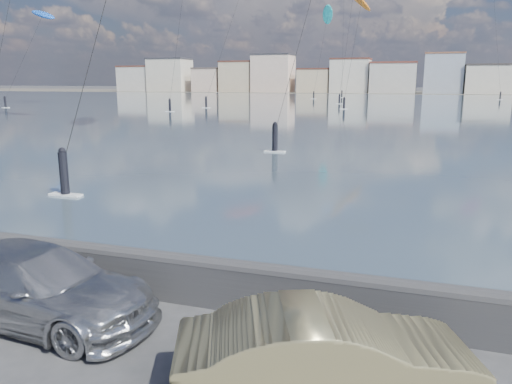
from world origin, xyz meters
TOP-DOWN VIEW (x-y plane):
  - ground at (0.00, 0.00)m, footprint 700.00×700.00m
  - bay_water at (0.00, 91.50)m, footprint 500.00×177.00m
  - far_shore_strip at (0.00, 200.00)m, footprint 500.00×60.00m
  - seawall at (0.00, 2.70)m, footprint 400.00×0.36m
  - far_buildings at (1.31, 186.00)m, footprint 240.79×13.26m
  - car_silver at (-2.52, 1.06)m, footprint 5.15×2.37m
  - car_champagne at (3.33, 0.25)m, footprint 4.66×3.06m
  - kitesurfer_1 at (-65.24, 75.91)m, footprint 9.47×17.13m
  - kitesurfer_8 at (-20.25, 128.39)m, footprint 4.16×13.30m

SIDE VIEW (x-z plane):
  - ground at x=0.00m, z-range 0.00..0.00m
  - bay_water at x=0.00m, z-range 0.01..0.01m
  - far_shore_strip at x=0.00m, z-range 0.01..0.01m
  - seawall at x=0.00m, z-range 0.04..1.12m
  - car_champagne at x=3.33m, z-range 0.00..1.45m
  - car_silver at x=-2.52m, z-range 0.00..1.46m
  - far_buildings at x=1.31m, z-range -1.27..13.33m
  - kitesurfer_1 at x=-65.24m, z-range 7.40..25.82m
  - kitesurfer_8 at x=-20.25m, z-range 9.06..32.73m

